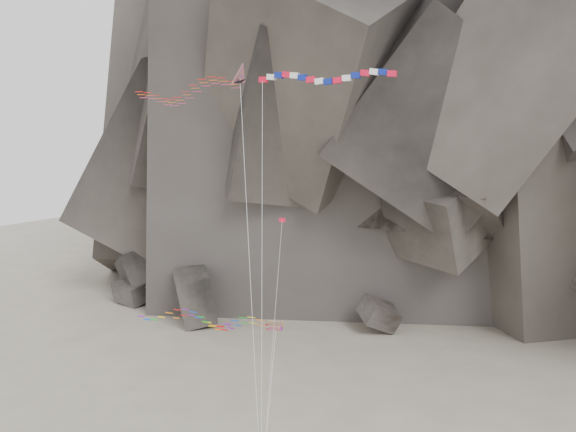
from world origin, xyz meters
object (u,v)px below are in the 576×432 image
at_px(delta_kite, 181,91).
at_px(parafoil_kite, 200,318).
at_px(pennant_kite, 277,285).
at_px(banner_kite, 324,80).

height_order(delta_kite, parafoil_kite, delta_kite).
distance_m(parafoil_kite, pennant_kite, 9.04).
xyz_separation_m(parafoil_kite, pennant_kite, (7.98, -1.42, 3.99)).
relative_size(delta_kite, pennant_kite, 1.64).
distance_m(banner_kite, parafoil_kite, 21.92).
height_order(banner_kite, parafoil_kite, banner_kite).
bearing_deg(banner_kite, pennant_kite, -141.80).
bearing_deg(pennant_kite, banner_kite, 28.79).
distance_m(delta_kite, banner_kite, 11.47).
relative_size(banner_kite, pennant_kite, 1.60).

